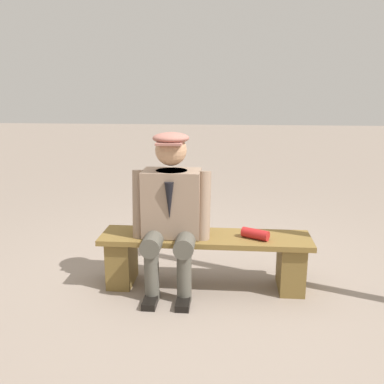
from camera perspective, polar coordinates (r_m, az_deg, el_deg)
ground_plane at (r=3.54m, az=1.72°, el=-12.34°), size 30.00×30.00×0.00m
bench at (r=3.43m, az=1.76°, el=-8.32°), size 1.65×0.40×0.43m
seated_man at (r=3.27m, az=-2.82°, el=-1.92°), size 0.61×0.59×1.23m
rolled_magazine at (r=3.32m, az=8.43°, el=-5.55°), size 0.22×0.17×0.08m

